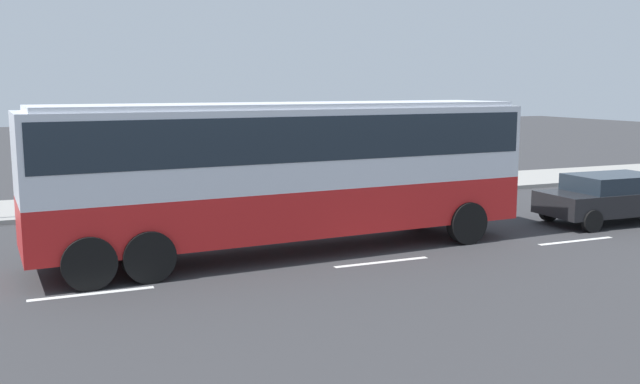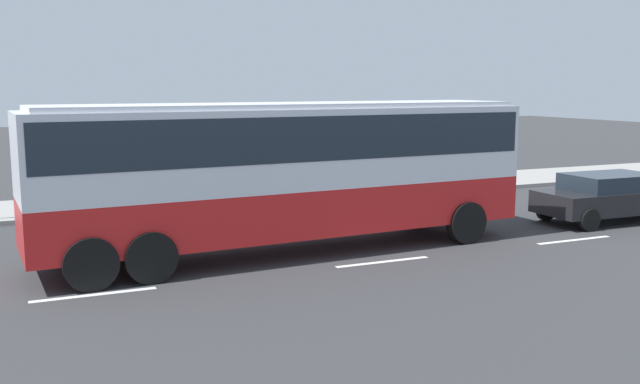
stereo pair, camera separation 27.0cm
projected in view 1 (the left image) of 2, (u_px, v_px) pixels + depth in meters
The scene contains 7 objects.
ground_plane at pixel (234, 254), 17.06m from camera, with size 120.00×120.00×0.00m, color #333335.
sidewalk_curb at pixel (170, 201), 24.35m from camera, with size 80.00×4.00×0.15m, color gray.
lane_centreline at pixel (88, 294), 13.75m from camera, with size 26.78×0.16×0.01m.
coach_bus at pixel (289, 161), 16.91m from camera, with size 12.32×3.28×3.65m.
car_black_sedan at pixel (616, 197), 20.89m from camera, with size 4.80×2.07×1.46m.
pedestrian_near_curb at pixel (344, 163), 26.91m from camera, with size 0.32×0.32×1.65m.
pedestrian_at_crossing at pixel (243, 170), 24.67m from camera, with size 0.32×0.32×1.70m.
Camera 1 is at (-4.50, -16.16, 4.07)m, focal length 39.25 mm.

